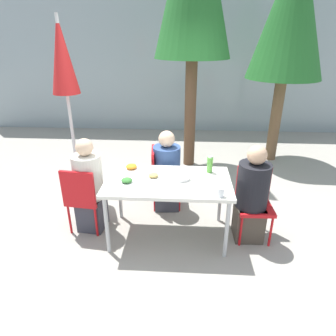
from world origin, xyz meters
The scene contains 17 objects.
ground_plane centered at (0.00, 0.00, 0.00)m, with size 24.00×24.00×0.00m, color gray.
building_facade centered at (0.00, 4.50, 1.50)m, with size 10.00×0.20×3.00m.
dining_table centered at (0.00, 0.00, 0.69)m, with size 1.41×0.82×0.75m.
chair_left centered at (-1.02, 0.04, 0.50)m, with size 0.44×0.44×0.85m.
person_left centered at (-0.96, 0.11, 0.56)m, with size 0.34×0.34×1.18m.
chair_right centered at (1.01, 0.11, 0.50)m, with size 0.41×0.41×0.85m.
person_right centered at (0.96, 0.02, 0.55)m, with size 0.36×0.36×1.18m.
chair_far centered at (-0.14, 0.70, 0.50)m, with size 0.43×0.43×0.85m.
person_far centered at (-0.06, 0.66, 0.52)m, with size 0.36×0.36×1.12m.
closed_umbrella centered at (-1.40, 0.93, 1.89)m, with size 0.36×0.36×2.49m.
plate_0 centered at (-0.45, -0.11, 0.77)m, with size 0.22×0.22×0.06m.
plate_1 centered at (-0.46, 0.26, 0.77)m, with size 0.24×0.24×0.07m.
plate_2 centered at (-0.17, 0.04, 0.77)m, with size 0.20×0.20×0.06m.
bottle centered at (0.48, 0.25, 0.85)m, with size 0.07×0.07×0.21m.
drinking_cup centered at (0.55, -0.33, 0.80)m, with size 0.07×0.07×0.10m.
salad_bowl centered at (0.16, 0.03, 0.78)m, with size 0.17×0.17×0.06m.
tree_behind_left centered at (1.86, 2.57, 2.60)m, with size 1.29×1.29×3.74m.
Camera 1 is at (0.18, -3.01, 2.26)m, focal length 32.00 mm.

